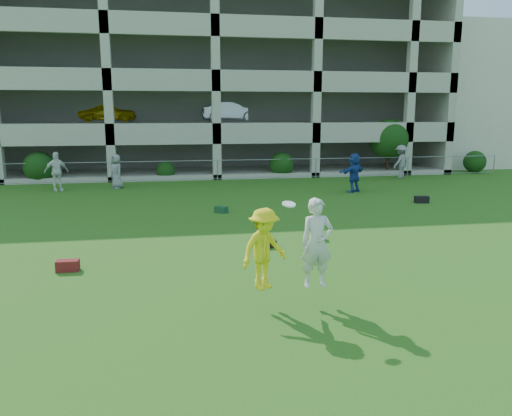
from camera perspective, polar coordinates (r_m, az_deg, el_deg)
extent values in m
plane|color=#235114|center=(11.23, 5.24, -9.86)|extent=(100.00, 100.00, 0.00)
cube|color=beige|center=(46.04, 24.66, 11.31)|extent=(16.00, 14.00, 10.00)
imported|color=white|center=(27.13, -21.85, 3.88)|extent=(1.25, 0.93, 1.98)
imported|color=gray|center=(27.11, -15.65, 4.06)|extent=(0.95, 1.04, 1.78)
imported|color=navy|center=(25.35, 11.14, 3.98)|extent=(1.83, 1.46, 1.94)
imported|color=gray|center=(31.25, 16.21, 5.10)|extent=(1.49, 1.33, 2.00)
cube|color=#560E17|center=(13.60, -20.72, -6.17)|extent=(0.56, 0.32, 0.28)
cube|color=black|center=(14.88, 1.51, -4.11)|extent=(0.42, 0.29, 0.22)
cube|color=black|center=(15.91, 6.86, -3.03)|extent=(0.42, 0.42, 0.30)
cube|color=black|center=(23.21, 18.40, 0.93)|extent=(0.64, 0.39, 0.30)
cube|color=#143821|center=(19.95, -4.00, -0.18)|extent=(0.57, 0.56, 0.25)
imported|color=yellow|center=(10.11, 0.92, -4.69)|extent=(1.25, 1.07, 1.68)
imported|color=silver|center=(10.33, 6.95, -4.00)|extent=(0.70, 0.47, 1.86)
cylinder|color=white|center=(9.82, 3.78, 0.43)|extent=(0.28, 0.27, 0.11)
cube|color=#9E998C|center=(43.00, -6.38, 13.65)|extent=(30.00, 0.50, 12.00)
cube|color=#9E998C|center=(40.20, 16.42, 13.46)|extent=(0.50, 14.00, 12.00)
cube|color=#9E998C|center=(36.43, -5.50, 4.93)|extent=(30.00, 14.00, 0.30)
cube|color=#9E998C|center=(36.23, -5.58, 9.65)|extent=(30.00, 14.00, 0.30)
cube|color=#9E998C|center=(36.29, -5.68, 14.39)|extent=(30.00, 14.00, 0.30)
cube|color=#9E998C|center=(36.59, -5.77, 19.08)|extent=(30.00, 14.00, 0.30)
cube|color=#9E998C|center=(29.43, -4.52, 8.19)|extent=(30.00, 0.30, 0.90)
cube|color=#9E998C|center=(29.44, -4.61, 14.03)|extent=(30.00, 0.30, 0.90)
cube|color=#9E998C|center=(29.75, -4.70, 19.81)|extent=(30.00, 0.30, 0.90)
cube|color=#9E998C|center=(29.61, -16.67, 14.47)|extent=(0.50, 0.50, 12.00)
cube|color=#9E998C|center=(29.57, -4.64, 14.89)|extent=(0.50, 0.50, 12.00)
cube|color=#9E998C|center=(30.72, 6.96, 14.70)|extent=(0.50, 0.50, 12.00)
cube|color=#9E998C|center=(32.94, 17.31, 14.04)|extent=(0.50, 0.50, 12.00)
cube|color=#605E59|center=(38.27, -5.91, 13.99)|extent=(29.00, 9.00, 11.60)
imported|color=#DDB70B|center=(34.33, -16.65, 10.53)|extent=(4.03, 1.99, 1.32)
imported|color=silver|center=(34.37, -3.06, 10.96)|extent=(4.18, 2.06, 1.32)
cylinder|color=gray|center=(29.49, -16.14, 3.99)|extent=(0.06, 0.06, 1.20)
cylinder|color=gray|center=(29.45, -4.43, 4.38)|extent=(0.06, 0.06, 1.20)
cylinder|color=gray|center=(30.60, 6.86, 4.59)|extent=(0.06, 0.06, 1.20)
cylinder|color=gray|center=(32.84, 16.97, 4.62)|extent=(0.06, 0.06, 1.20)
cylinder|color=gray|center=(35.94, 25.57, 4.54)|extent=(0.06, 0.06, 1.20)
cylinder|color=gray|center=(29.39, -4.45, 5.45)|extent=(36.00, 0.04, 0.04)
cylinder|color=gray|center=(29.51, -4.42, 3.38)|extent=(36.00, 0.04, 0.04)
sphere|color=#163D11|center=(30.73, -23.50, 4.31)|extent=(1.76, 1.76, 1.76)
sphere|color=#163D11|center=(29.91, -10.29, 4.25)|extent=(1.10, 1.10, 1.10)
sphere|color=#163D11|center=(30.65, 2.94, 4.98)|extent=(1.54, 1.54, 1.54)
cylinder|color=#382314|center=(33.08, 14.83, 5.44)|extent=(0.16, 0.16, 1.96)
sphere|color=#163D11|center=(32.99, 14.94, 7.62)|extent=(2.52, 2.52, 2.52)
sphere|color=#163D11|center=(35.86, 23.72, 4.86)|extent=(1.43, 1.43, 1.43)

